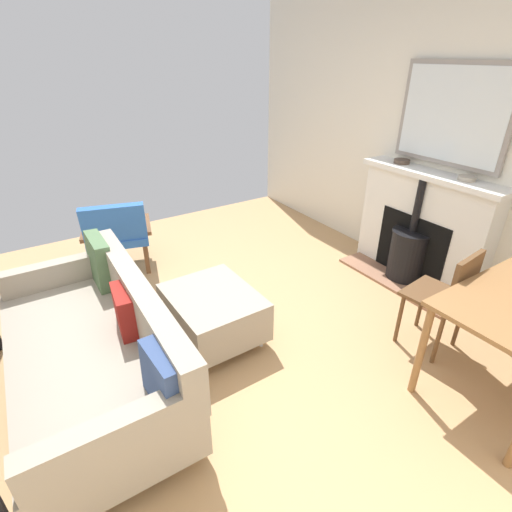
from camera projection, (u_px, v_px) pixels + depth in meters
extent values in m
cube|color=tan|center=(197.00, 339.00, 3.18)|extent=(5.07, 5.22, 0.01)
cube|color=silver|center=(425.00, 135.00, 3.74)|extent=(0.12, 5.22, 2.76)
cube|color=#93664C|center=(394.00, 281.00, 3.95)|extent=(0.32, 1.27, 0.03)
cube|color=silver|center=(422.00, 229.00, 3.84)|extent=(0.24, 1.34, 1.06)
cube|color=black|center=(412.00, 247.00, 3.87)|extent=(0.06, 0.76, 0.66)
cylinder|color=black|center=(408.00, 255.00, 3.89)|extent=(0.36, 0.36, 0.49)
cylinder|color=black|center=(412.00, 232.00, 3.77)|extent=(0.38, 0.38, 0.02)
cylinder|color=black|center=(418.00, 206.00, 3.65)|extent=(0.07, 0.07, 0.52)
cube|color=silver|center=(432.00, 175.00, 3.57)|extent=(0.29, 1.42, 0.05)
cube|color=gray|center=(453.00, 115.00, 3.38)|extent=(0.04, 1.05, 0.87)
cube|color=silver|center=(452.00, 115.00, 3.38)|extent=(0.01, 0.97, 0.79)
cylinder|color=#47382D|center=(402.00, 161.00, 3.84)|extent=(0.15, 0.15, 0.04)
torus|color=#47382D|center=(402.00, 160.00, 3.83)|extent=(0.15, 0.15, 0.01)
cylinder|color=#9E9384|center=(467.00, 178.00, 3.33)|extent=(0.14, 0.14, 0.04)
torus|color=#9E9384|center=(467.00, 177.00, 3.32)|extent=(0.15, 0.15, 0.01)
cylinder|color=#B2B2B7|center=(26.00, 337.00, 3.12)|extent=(0.04, 0.04, 0.10)
cylinder|color=#B2B2B7|center=(117.00, 309.00, 3.46)|extent=(0.04, 0.04, 0.10)
cylinder|color=#B2B2B7|center=(189.00, 447.00, 2.25)|extent=(0.04, 0.04, 0.10)
cube|color=gray|center=(88.00, 361.00, 2.59)|extent=(0.93, 1.91, 0.30)
cube|color=gray|center=(139.00, 303.00, 2.62)|extent=(0.16, 1.90, 0.36)
cube|color=gray|center=(60.00, 272.00, 3.15)|extent=(0.86, 0.13, 0.20)
cube|color=gray|center=(116.00, 435.00, 1.81)|extent=(0.86, 0.13, 0.20)
cube|color=#4C6B47|center=(99.00, 262.00, 3.12)|extent=(0.13, 0.41, 0.42)
cube|color=maroon|center=(125.00, 312.00, 2.59)|extent=(0.15, 0.33, 0.32)
cube|color=#334775|center=(163.00, 380.00, 2.04)|extent=(0.14, 0.35, 0.35)
cylinder|color=#B2B2B7|center=(171.00, 323.00, 3.28)|extent=(0.03, 0.03, 0.09)
cylinder|color=#B2B2B7|center=(204.00, 367.00, 2.83)|extent=(0.03, 0.03, 0.09)
cylinder|color=#B2B2B7|center=(223.00, 304.00, 3.53)|extent=(0.03, 0.03, 0.09)
cylinder|color=#B2B2B7|center=(261.00, 341.00, 3.08)|extent=(0.03, 0.03, 0.09)
cube|color=gray|center=(213.00, 311.00, 3.08)|extent=(0.65, 0.78, 0.33)
cube|color=brown|center=(145.00, 240.00, 4.44)|extent=(0.05, 0.05, 0.35)
cube|color=brown|center=(98.00, 245.00, 4.31)|extent=(0.05, 0.05, 0.35)
cube|color=brown|center=(147.00, 258.00, 4.04)|extent=(0.05, 0.05, 0.35)
cube|color=brown|center=(95.00, 265.00, 3.91)|extent=(0.05, 0.05, 0.35)
cube|color=#2D60B2|center=(118.00, 235.00, 4.08)|extent=(0.73, 0.70, 0.08)
cube|color=#2D60B2|center=(114.00, 224.00, 3.76)|extent=(0.61, 0.30, 0.39)
cube|color=brown|center=(148.00, 224.00, 4.12)|extent=(0.18, 0.52, 0.04)
cube|color=brown|center=(84.00, 231.00, 3.96)|extent=(0.18, 0.52, 0.04)
cylinder|color=olive|center=(503.00, 303.00, 3.01)|extent=(0.05, 0.05, 0.71)
cylinder|color=olive|center=(421.00, 351.00, 2.53)|extent=(0.05, 0.05, 0.71)
cylinder|color=brown|center=(421.00, 304.00, 3.23)|extent=(0.04, 0.04, 0.46)
cylinder|color=brown|center=(399.00, 318.00, 3.05)|extent=(0.04, 0.04, 0.46)
cylinder|color=brown|center=(459.00, 322.00, 3.01)|extent=(0.04, 0.04, 0.46)
cylinder|color=brown|center=(438.00, 339.00, 2.83)|extent=(0.04, 0.04, 0.46)
cube|color=brown|center=(436.00, 295.00, 2.92)|extent=(0.44, 0.44, 0.02)
cube|color=brown|center=(465.00, 281.00, 2.70)|extent=(0.36, 0.08, 0.39)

